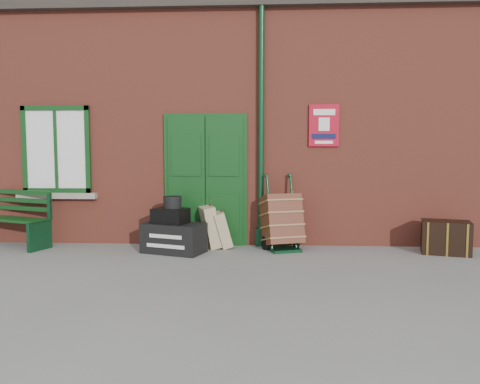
# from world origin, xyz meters

# --- Properties ---
(ground) EXTENTS (80.00, 80.00, 0.00)m
(ground) POSITION_xyz_m (0.00, 0.00, 0.00)
(ground) COLOR gray
(ground) RESTS_ON ground
(station_building) EXTENTS (10.30, 4.30, 4.36)m
(station_building) POSITION_xyz_m (-0.00, 3.49, 2.16)
(station_building) COLOR #9A4231
(station_building) RESTS_ON ground
(bench) EXTENTS (1.67, 1.00, 0.99)m
(bench) POSITION_xyz_m (-3.67, 1.22, 0.50)
(bench) COLOR #103B14
(bench) RESTS_ON ground
(houdini_trunk) EXTENTS (1.07, 0.80, 0.48)m
(houdini_trunk) POSITION_xyz_m (-0.74, 0.83, 0.24)
(houdini_trunk) COLOR black
(houdini_trunk) RESTS_ON ground
(strongbox) EXTENTS (0.62, 0.53, 0.24)m
(strongbox) POSITION_xyz_m (-0.79, 0.83, 0.59)
(strongbox) COLOR black
(strongbox) RESTS_ON houdini_trunk
(hatbox) EXTENTS (0.36, 0.36, 0.19)m
(hatbox) POSITION_xyz_m (-0.76, 0.86, 0.81)
(hatbox) COLOR black
(hatbox) RESTS_ON strongbox
(suitcase_back) EXTENTS (0.46, 0.57, 0.71)m
(suitcase_back) POSITION_xyz_m (-0.20, 1.25, 0.35)
(suitcase_back) COLOR tan
(suitcase_back) RESTS_ON ground
(suitcase_front) EXTENTS (0.46, 0.53, 0.61)m
(suitcase_front) POSITION_xyz_m (-0.02, 1.25, 0.31)
(suitcase_front) COLOR tan
(suitcase_front) RESTS_ON ground
(porter_trolley) EXTENTS (0.76, 0.79, 1.22)m
(porter_trolley) POSITION_xyz_m (1.00, 1.16, 0.47)
(porter_trolley) COLOR #0C331A
(porter_trolley) RESTS_ON ground
(dark_trunk) EXTENTS (0.82, 0.65, 0.52)m
(dark_trunk) POSITION_xyz_m (3.59, 0.99, 0.26)
(dark_trunk) COLOR black
(dark_trunk) RESTS_ON ground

